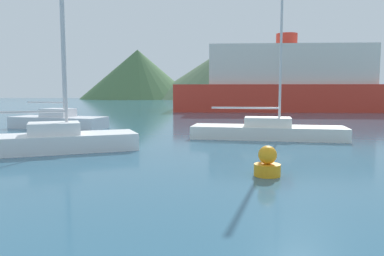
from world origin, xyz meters
name	(u,v)px	position (x,y,z in m)	size (l,w,h in m)	color
sailboat_inner	(268,130)	(4.35, 20.65, 0.44)	(7.76, 3.37, 9.65)	white
sailboat_middle	(55,139)	(-4.82, 16.63, 0.48)	(6.61, 4.12, 10.14)	white
sailboat_outer	(58,120)	(-7.98, 25.67, 0.51)	(6.40, 3.67, 9.43)	silver
ferry_distant	(286,83)	(11.58, 47.31, 3.29)	(26.57, 11.18, 9.08)	red
buoy_marker	(267,163)	(2.77, 12.45, 0.35)	(0.75, 0.75, 0.86)	orange
hill_west	(138,74)	(-15.95, 111.06, 7.04)	(33.06, 33.06, 14.08)	#476B42
hill_central	(230,72)	(10.90, 112.10, 7.72)	(48.33, 48.33, 15.44)	#4C6647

